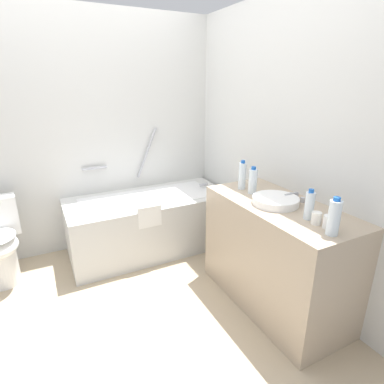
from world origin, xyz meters
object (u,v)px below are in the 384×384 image
(water_bottle_3, at_px, (309,205))
(drinking_glass_1, at_px, (328,222))
(water_bottle_2, at_px, (242,176))
(sink_basin, at_px, (276,201))
(water_bottle_0, at_px, (334,217))
(drinking_glass_0, at_px, (316,218))
(water_bottle_1, at_px, (253,181))
(bathtub, at_px, (150,221))
(sink_faucet, at_px, (295,196))

(water_bottle_3, distance_m, drinking_glass_1, 0.16)
(water_bottle_2, bearing_deg, sink_basin, -88.03)
(water_bottle_0, distance_m, drinking_glass_0, 0.16)
(sink_basin, relative_size, water_bottle_1, 1.52)
(bathtub, bearing_deg, sink_basin, -66.89)
(water_bottle_2, bearing_deg, water_bottle_3, -87.77)
(water_bottle_0, bearing_deg, water_bottle_1, 87.93)
(sink_faucet, height_order, water_bottle_0, water_bottle_0)
(water_bottle_1, xyz_separation_m, drinking_glass_0, (0.00, -0.64, -0.06))
(water_bottle_1, height_order, drinking_glass_0, water_bottle_1)
(drinking_glass_0, height_order, drinking_glass_1, drinking_glass_1)
(sink_faucet, distance_m, water_bottle_1, 0.34)
(sink_basin, height_order, drinking_glass_0, drinking_glass_0)
(water_bottle_3, height_order, drinking_glass_1, water_bottle_3)
(sink_faucet, relative_size, water_bottle_1, 0.70)
(sink_basin, relative_size, drinking_glass_1, 4.07)
(sink_faucet, bearing_deg, drinking_glass_1, -111.10)
(water_bottle_0, bearing_deg, water_bottle_3, 78.43)
(sink_basin, xyz_separation_m, drinking_glass_1, (0.02, -0.45, 0.01))
(bathtub, xyz_separation_m, water_bottle_3, (0.55, -1.55, 0.63))
(water_bottle_0, xyz_separation_m, drinking_glass_1, (0.05, 0.07, -0.07))
(water_bottle_0, bearing_deg, drinking_glass_1, 54.73)
(water_bottle_3, relative_size, drinking_glass_1, 2.49)
(drinking_glass_1, bearing_deg, water_bottle_2, 92.00)
(sink_basin, distance_m, sink_faucet, 0.19)
(sink_faucet, distance_m, drinking_glass_1, 0.48)
(water_bottle_3, bearing_deg, water_bottle_2, 92.23)
(bathtub, height_order, water_bottle_3, bathtub)
(drinking_glass_0, bearing_deg, water_bottle_2, 90.86)
(drinking_glass_1, bearing_deg, water_bottle_1, 91.56)
(bathtub, xyz_separation_m, drinking_glass_1, (0.55, -1.70, 0.58))
(sink_faucet, xyz_separation_m, drinking_glass_0, (-0.19, -0.37, 0.01))
(water_bottle_2, relative_size, drinking_glass_1, 2.97)
(sink_basin, bearing_deg, water_bottle_2, 91.97)
(sink_faucet, relative_size, water_bottle_2, 0.63)
(water_bottle_1, height_order, water_bottle_2, water_bottle_2)
(sink_faucet, height_order, water_bottle_1, water_bottle_1)
(water_bottle_0, xyz_separation_m, water_bottle_1, (0.03, 0.79, -0.01))
(bathtub, bearing_deg, water_bottle_3, -70.51)
(bathtub, distance_m, water_bottle_3, 1.76)
(water_bottle_2, height_order, drinking_glass_1, water_bottle_2)
(sink_basin, height_order, water_bottle_1, water_bottle_1)
(sink_faucet, xyz_separation_m, water_bottle_1, (-0.19, 0.27, 0.07))
(bathtub, height_order, water_bottle_1, bathtub)
(sink_faucet, bearing_deg, water_bottle_2, 117.07)
(water_bottle_0, height_order, drinking_glass_1, water_bottle_0)
(water_bottle_1, distance_m, drinking_glass_1, 0.72)
(sink_basin, height_order, sink_faucet, sink_faucet)
(water_bottle_3, bearing_deg, sink_faucet, 59.19)
(drinking_glass_0, bearing_deg, water_bottle_0, -101.87)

